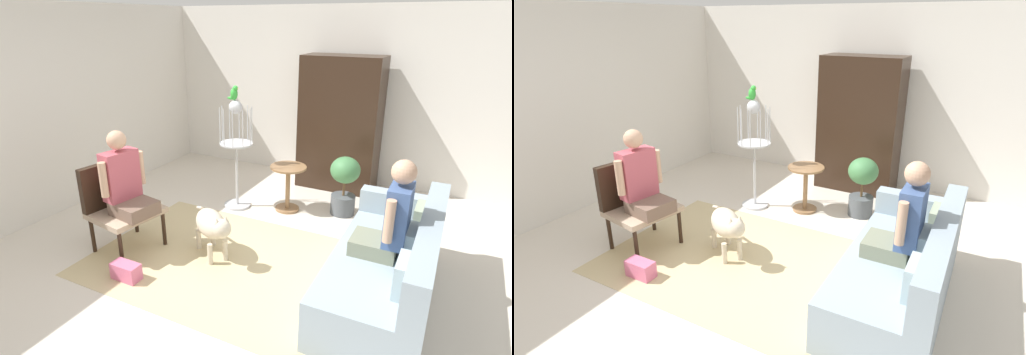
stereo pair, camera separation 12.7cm
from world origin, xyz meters
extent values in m
plane|color=beige|center=(0.00, 0.00, 0.00)|extent=(7.06, 7.06, 0.00)
cube|color=silver|center=(0.00, 3.00, 1.31)|extent=(6.14, 0.12, 2.63)
cube|color=silver|center=(-2.83, 0.30, 1.31)|extent=(0.12, 6.48, 2.63)
cube|color=#C6B284|center=(-0.13, -0.03, 0.00)|extent=(2.84, 2.03, 0.01)
cube|color=#8EA0AD|center=(1.42, 0.09, 0.23)|extent=(0.87, 1.95, 0.46)
cube|color=#8EA0AD|center=(1.76, 0.09, 0.66)|extent=(0.20, 1.95, 0.40)
cube|color=#8EA0AD|center=(1.42, 0.98, 0.58)|extent=(0.86, 0.19, 0.24)
cube|color=#9EB2B7|center=(1.64, -0.39, 0.60)|extent=(0.10, 0.32, 0.28)
cube|color=#9EB2B7|center=(1.63, 0.14, 0.60)|extent=(0.10, 0.33, 0.28)
cube|color=gray|center=(1.63, 0.68, 0.60)|extent=(0.10, 0.32, 0.28)
cylinder|color=black|center=(-0.96, -0.05, 0.20)|extent=(0.04, 0.04, 0.41)
cylinder|color=black|center=(-1.06, -0.62, 0.20)|extent=(0.04, 0.04, 0.41)
cylinder|color=black|center=(-1.46, 0.03, 0.20)|extent=(0.04, 0.04, 0.41)
cylinder|color=black|center=(-1.55, -0.53, 0.20)|extent=(0.04, 0.04, 0.41)
cube|color=tan|center=(-1.26, -0.29, 0.44)|extent=(0.70, 0.76, 0.06)
cube|color=black|center=(-1.51, -0.25, 0.72)|extent=(0.19, 0.68, 0.50)
cube|color=gray|center=(1.32, 0.09, 0.53)|extent=(0.40, 0.35, 0.14)
cube|color=#3F598C|center=(1.49, 0.09, 0.86)|extent=(0.18, 0.35, 0.53)
sphere|color=tan|center=(1.49, 0.09, 1.25)|extent=(0.20, 0.20, 0.20)
cylinder|color=tan|center=(1.45, -0.12, 0.89)|extent=(0.08, 0.08, 0.37)
cylinder|color=tan|center=(1.45, 0.31, 0.89)|extent=(0.08, 0.08, 0.37)
cube|color=brown|center=(-1.10, -0.32, 0.54)|extent=(0.47, 0.44, 0.14)
cube|color=#B24C59|center=(-1.28, -0.29, 0.87)|extent=(0.24, 0.41, 0.53)
sphere|color=tan|center=(-1.28, -0.29, 1.26)|extent=(0.20, 0.20, 0.20)
cylinder|color=tan|center=(-1.20, -0.07, 0.90)|extent=(0.08, 0.08, 0.37)
cylinder|color=tan|center=(-1.27, -0.52, 0.90)|extent=(0.08, 0.08, 0.37)
cylinder|color=olive|center=(-0.09, 1.45, 0.61)|extent=(0.48, 0.48, 0.02)
cylinder|color=olive|center=(-0.09, 1.45, 0.30)|extent=(0.06, 0.06, 0.60)
cylinder|color=olive|center=(-0.09, 1.45, 0.01)|extent=(0.32, 0.32, 0.03)
ellipsoid|color=beige|center=(-0.37, 0.02, 0.38)|extent=(0.58, 0.53, 0.28)
sphere|color=beige|center=(-0.11, -0.17, 0.46)|extent=(0.20, 0.20, 0.20)
cone|color=beige|center=(-0.09, -0.13, 0.56)|extent=(0.06, 0.06, 0.06)
cone|color=beige|center=(-0.14, -0.21, 0.56)|extent=(0.06, 0.06, 0.06)
cylinder|color=beige|center=(-0.64, 0.21, 0.42)|extent=(0.17, 0.14, 0.10)
cylinder|color=beige|center=(-0.17, -0.02, 0.12)|extent=(0.06, 0.06, 0.24)
cylinder|color=beige|center=(-0.27, -0.16, 0.12)|extent=(0.06, 0.06, 0.24)
cylinder|color=beige|center=(-0.46, 0.19, 0.12)|extent=(0.06, 0.06, 0.24)
cylinder|color=beige|center=(-0.56, 0.05, 0.12)|extent=(0.06, 0.06, 0.24)
cylinder|color=silver|center=(-0.75, 1.24, 0.01)|extent=(0.36, 0.36, 0.03)
cylinder|color=silver|center=(-0.75, 1.24, 0.44)|extent=(0.04, 0.04, 0.88)
cylinder|color=silver|center=(-0.75, 1.24, 0.89)|extent=(0.44, 0.44, 0.02)
cylinder|color=silver|center=(-0.54, 1.24, 1.14)|extent=(0.01, 0.01, 0.47)
cylinder|color=silver|center=(-0.58, 1.36, 1.14)|extent=(0.01, 0.01, 0.47)
cylinder|color=silver|center=(-0.69, 1.44, 1.14)|extent=(0.01, 0.01, 0.47)
cylinder|color=silver|center=(-0.81, 1.44, 1.14)|extent=(0.01, 0.01, 0.47)
cylinder|color=silver|center=(-0.92, 1.36, 1.14)|extent=(0.01, 0.01, 0.47)
cylinder|color=silver|center=(-0.96, 1.24, 1.14)|extent=(0.01, 0.01, 0.47)
cylinder|color=silver|center=(-0.92, 1.12, 1.14)|extent=(0.01, 0.01, 0.47)
cylinder|color=silver|center=(-0.81, 1.05, 1.14)|extent=(0.01, 0.01, 0.47)
cylinder|color=silver|center=(-0.69, 1.05, 1.14)|extent=(0.01, 0.01, 0.47)
cylinder|color=silver|center=(-0.58, 1.12, 1.14)|extent=(0.01, 0.01, 0.47)
sphere|color=silver|center=(-0.75, 1.24, 1.37)|extent=(0.17, 0.17, 0.17)
ellipsoid|color=green|center=(-0.77, 1.24, 1.54)|extent=(0.09, 0.10, 0.16)
sphere|color=green|center=(-0.75, 1.24, 1.61)|extent=(0.07, 0.07, 0.07)
cone|color=#D8BF4C|center=(-0.71, 1.24, 1.61)|extent=(0.03, 0.02, 0.02)
ellipsoid|color=green|center=(-0.81, 1.24, 1.48)|extent=(0.12, 0.03, 0.04)
cylinder|color=#4C5156|center=(0.60, 1.67, 0.13)|extent=(0.32, 0.32, 0.26)
cylinder|color=brown|center=(0.60, 1.67, 0.36)|extent=(0.03, 0.03, 0.20)
ellipsoid|color=#417A47|center=(0.60, 1.67, 0.61)|extent=(0.38, 0.38, 0.34)
cube|color=black|center=(0.23, 2.59, 0.98)|extent=(1.14, 0.56, 1.95)
cube|color=#D8668C|center=(-0.86, -0.76, 0.09)|extent=(0.29, 0.15, 0.17)
camera|label=1|loc=(1.87, -3.26, 2.40)|focal=29.01mm
camera|label=2|loc=(1.98, -3.20, 2.40)|focal=29.01mm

